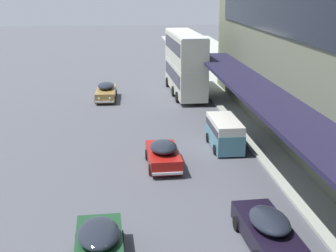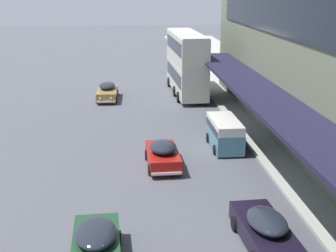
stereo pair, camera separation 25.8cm
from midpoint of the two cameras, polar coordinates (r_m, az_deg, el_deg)
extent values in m
cube|color=beige|center=(46.58, 1.89, 6.00)|extent=(2.88, 11.03, 2.75)
cube|color=black|center=(46.52, 1.89, 6.40)|extent=(2.88, 10.16, 1.21)
cube|color=silver|center=(46.34, 1.91, 7.73)|extent=(2.78, 11.03, 0.12)
cube|color=beige|center=(46.13, 1.92, 9.48)|extent=(2.88, 11.03, 2.75)
cube|color=black|center=(46.09, 1.93, 9.88)|extent=(2.88, 10.16, 1.21)
cube|color=silver|center=(45.97, 1.94, 11.24)|extent=(2.78, 11.03, 0.12)
cube|color=black|center=(51.43, 0.92, 11.50)|extent=(1.25, 0.10, 0.36)
cylinder|color=black|center=(50.25, -0.22, 5.39)|extent=(0.28, 1.01, 1.00)
cylinder|color=black|center=(50.62, 2.59, 5.46)|extent=(0.28, 1.01, 1.00)
cylinder|color=black|center=(43.36, 0.97, 3.55)|extent=(0.28, 1.01, 1.00)
cylinder|color=black|center=(43.79, 4.21, 3.64)|extent=(0.28, 1.01, 1.00)
cylinder|color=black|center=(45.85, 0.50, 4.28)|extent=(0.28, 1.01, 1.00)
cylinder|color=black|center=(46.25, 3.57, 4.36)|extent=(0.28, 1.01, 1.00)
cube|color=#194024|center=(18.74, -8.76, -14.91)|extent=(2.02, 4.67, 0.83)
ellipsoid|color=#1E232D|center=(18.60, -8.85, -12.78)|extent=(1.71, 2.59, 0.57)
cube|color=silver|center=(20.91, -8.68, -12.16)|extent=(1.74, 0.19, 0.14)
cylinder|color=black|center=(20.12, -6.02, -13.44)|extent=(0.17, 0.65, 0.64)
cylinder|color=black|center=(20.17, -11.36, -13.62)|extent=(0.17, 0.65, 0.64)
cube|color=#A31611|center=(27.97, -0.84, -3.75)|extent=(1.92, 4.08, 0.79)
ellipsoid|color=#1E232D|center=(27.54, -0.80, -2.56)|extent=(1.65, 2.26, 0.65)
cube|color=silver|center=(29.98, -1.28, -2.81)|extent=(1.72, 0.17, 0.14)
cube|color=silver|center=(26.15, -0.34, -5.82)|extent=(1.72, 0.17, 0.14)
sphere|color=silver|center=(29.81, -2.23, -2.34)|extent=(0.18, 0.18, 0.18)
sphere|color=silver|center=(29.91, -0.33, -2.26)|extent=(0.18, 0.18, 0.18)
cylinder|color=black|center=(29.16, -2.88, -3.51)|extent=(0.16, 0.64, 0.64)
cylinder|color=black|center=(29.34, 0.64, -3.36)|extent=(0.16, 0.64, 0.64)
cylinder|color=black|center=(26.84, -2.47, -5.35)|extent=(0.16, 0.64, 0.64)
cylinder|color=black|center=(27.03, 1.36, -5.17)|extent=(0.16, 0.64, 0.64)
cube|color=olive|center=(44.77, -7.72, 3.99)|extent=(1.90, 4.76, 0.81)
ellipsoid|color=#1E232D|center=(44.86, -7.73, 4.90)|extent=(1.63, 2.63, 0.60)
cube|color=silver|center=(42.49, -7.90, 2.93)|extent=(1.68, 0.17, 0.14)
cube|color=silver|center=(47.17, -7.53, 4.33)|extent=(1.68, 0.17, 0.14)
sphere|color=silver|center=(42.42, -7.26, 3.36)|extent=(0.18, 0.18, 0.18)
sphere|color=silver|center=(42.49, -8.57, 3.33)|extent=(0.18, 0.18, 0.18)
cylinder|color=black|center=(43.37, -6.65, 3.19)|extent=(0.16, 0.64, 0.64)
cylinder|color=black|center=(43.49, -8.98, 3.14)|extent=(0.16, 0.64, 0.64)
cylinder|color=black|center=(46.21, -6.50, 4.04)|extent=(0.16, 0.64, 0.64)
cylinder|color=black|center=(46.33, -8.69, 3.99)|extent=(0.16, 0.64, 0.64)
cube|color=black|center=(20.26, 11.56, -12.55)|extent=(1.99, 4.64, 0.78)
ellipsoid|color=#1E232D|center=(19.76, 11.89, -11.18)|extent=(1.67, 2.58, 0.60)
cube|color=silver|center=(22.31, 9.49, -10.25)|extent=(1.67, 0.21, 0.14)
sphere|color=silver|center=(22.02, 8.34, -9.73)|extent=(0.18, 0.18, 0.18)
sphere|color=silver|center=(22.30, 10.75, -9.49)|extent=(0.18, 0.18, 0.18)
cylinder|color=black|center=(21.32, 7.95, -11.68)|extent=(0.17, 0.65, 0.64)
cylinder|color=black|center=(21.84, 12.46, -11.19)|extent=(0.17, 0.65, 0.64)
cube|color=teal|center=(31.33, 6.65, -1.30)|extent=(1.79, 4.32, 1.29)
cube|color=silver|center=(31.10, 6.70, 0.08)|extent=(1.75, 4.23, 0.83)
cube|color=black|center=(31.13, 6.69, -0.08)|extent=(1.82, 3.89, 0.41)
ellipsoid|color=teal|center=(33.25, 5.88, 0.05)|extent=(1.62, 0.61, 1.11)
cylinder|color=black|center=(32.46, 4.64, -1.41)|extent=(0.17, 0.64, 0.64)
cylinder|color=black|center=(32.82, 7.65, -1.30)|extent=(0.17, 0.64, 0.64)
cylinder|color=black|center=(30.14, 5.51, -2.88)|extent=(0.17, 0.64, 0.64)
cylinder|color=black|center=(30.53, 8.73, -2.74)|extent=(0.17, 0.64, 0.64)
camera|label=1|loc=(0.13, -90.24, -0.07)|focal=50.00mm
camera|label=2|loc=(0.13, 89.76, 0.07)|focal=50.00mm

